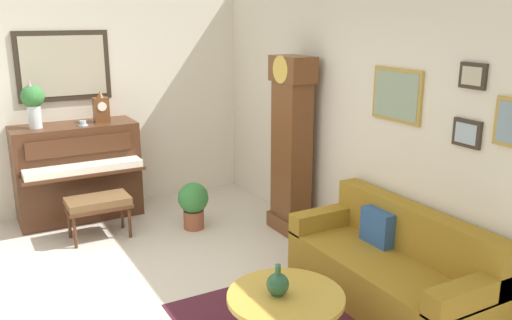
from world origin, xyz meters
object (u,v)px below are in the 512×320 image
piano_bench (98,204)px  green_jug (278,284)px  coffee_table (286,298)px  mantel_clock (101,108)px  couch (391,269)px  teacup (83,124)px  flower_vase (33,101)px  grandfather_clock (291,150)px  piano (78,171)px  potted_plant (193,202)px

piano_bench → green_jug: (2.77, 0.67, 0.13)m
piano_bench → coffee_table: (2.80, 0.72, 0.01)m
piano_bench → mantel_clock: (-0.76, 0.29, 0.94)m
couch → teacup: bearing=-150.7°
flower_vase → grandfather_clock: bearing=57.1°
piano → flower_vase: bearing=-89.8°
piano → potted_plant: piano is taller
couch → coffee_table: size_ratio=2.16×
coffee_table → green_jug: size_ratio=3.67×
mantel_clock → grandfather_clock: bearing=47.0°
coffee_table → teacup: (-3.44, -0.68, 0.78)m
grandfather_clock → potted_plant: 1.31m
piano → grandfather_clock: (1.61, 2.06, 0.37)m
grandfather_clock → potted_plant: grandfather_clock is taller
piano → piano_bench: 0.79m
piano → grandfather_clock: 2.64m
potted_plant → grandfather_clock: bearing=58.8°
teacup → couch: bearing=29.3°
piano_bench → potted_plant: bearing=76.1°
teacup → green_jug: (3.41, 0.63, -0.67)m
piano → potted_plant: bearing=46.9°
couch → green_jug: couch is taller
grandfather_clock → couch: 1.94m
couch → coffee_table: (0.14, -1.17, 0.11)m
couch → mantel_clock: (-3.43, -1.60, 1.04)m
teacup → grandfather_clock: bearing=53.1°
piano_bench → flower_vase: bearing=-148.2°
piano_bench → grandfather_clock: size_ratio=0.34×
piano → flower_vase: flower_vase is taller
piano → teacup: bearing=34.7°
grandfather_clock → green_jug: (1.93, -1.35, -0.43)m
piano → teacup: teacup is taller
flower_vase → teacup: bearing=76.3°
piano → potted_plant: (1.02, 1.09, -0.28)m
coffee_table → green_jug: 0.13m
piano_bench → coffee_table: piano_bench is taller
piano_bench → grandfather_clock: bearing=67.2°
grandfather_clock → potted_plant: bearing=-121.2°
mantel_clock → green_jug: mantel_clock is taller
coffee_table → mantel_clock: size_ratio=2.32×
mantel_clock → piano: bearing=-90.3°
piano_bench → couch: 3.27m
piano_bench → potted_plant: (0.26, 1.04, -0.08)m
coffee_table → mantel_clock: 3.71m
couch → green_jug: size_ratio=7.92×
grandfather_clock → coffee_table: size_ratio=2.31×
potted_plant → green_jug: bearing=-8.5°
mantel_clock → couch: bearing=25.1°
green_jug → piano: bearing=-168.6°
piano → potted_plant: 1.52m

